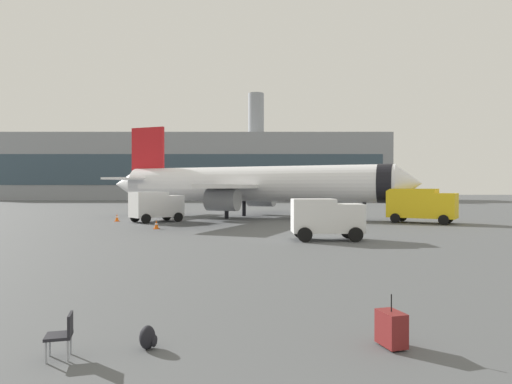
{
  "coord_description": "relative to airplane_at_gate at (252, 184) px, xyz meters",
  "views": [
    {
      "loc": [
        -0.05,
        -2.84,
        3.31
      ],
      "look_at": [
        -0.17,
        27.69,
        3.0
      ],
      "focal_mm": 31.51,
      "sensor_mm": 36.0,
      "label": 1
    }
  ],
  "objects": [
    {
      "name": "terminal_building",
      "position": [
        -18.84,
        76.54,
        5.23
      ],
      "size": [
        109.67,
        21.25,
        29.6
      ],
      "color": "gray",
      "rests_on": "ground"
    },
    {
      "name": "service_truck",
      "position": [
        -8.96,
        -6.21,
        -2.05
      ],
      "size": [
        5.1,
        4.76,
        2.9
      ],
      "color": "white",
      "rests_on": "ground"
    },
    {
      "name": "fuel_truck",
      "position": [
        15.95,
        -7.39,
        -1.88
      ],
      "size": [
        6.36,
        5.22,
        3.2
      ],
      "color": "yellow",
      "rests_on": "ground"
    },
    {
      "name": "traveller_backpack",
      "position": [
        -1.6,
        -39.93,
        -3.42
      ],
      "size": [
        0.36,
        0.4,
        0.48
      ],
      "color": "black",
      "rests_on": "ground"
    },
    {
      "name": "safety_cone_near",
      "position": [
        -12.97,
        -5.38,
        -3.29
      ],
      "size": [
        0.44,
        0.44,
        0.75
      ],
      "color": "#F2590C",
      "rests_on": "ground"
    },
    {
      "name": "airplane_at_gate",
      "position": [
        0.0,
        0.0,
        0.0
      ],
      "size": [
        34.49,
        31.59,
        10.5
      ],
      "color": "white",
      "rests_on": "ground"
    },
    {
      "name": "rolling_suitcase",
      "position": [
        3.4,
        -39.84,
        -3.27
      ],
      "size": [
        0.57,
        0.73,
        1.1
      ],
      "color": "maroon",
      "rests_on": "ground"
    },
    {
      "name": "safety_cone_mid",
      "position": [
        -7.35,
        -13.31,
        -3.32
      ],
      "size": [
        0.44,
        0.44,
        0.69
      ],
      "color": "#F2590C",
      "rests_on": "ground"
    },
    {
      "name": "cargo_van",
      "position": [
        5.0,
        -20.98,
        -2.21
      ],
      "size": [
        4.45,
        2.41,
        2.6
      ],
      "color": "white",
      "rests_on": "ground"
    },
    {
      "name": "gate_chair",
      "position": [
        -3.13,
        -40.44,
        -3.16
      ],
      "size": [
        0.59,
        0.59,
        0.86
      ],
      "color": "black",
      "rests_on": "ground"
    }
  ]
}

